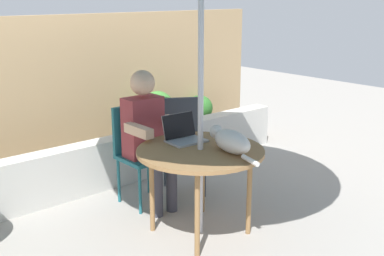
{
  "coord_description": "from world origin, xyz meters",
  "views": [
    {
      "loc": [
        -2.43,
        -2.7,
        1.89
      ],
      "look_at": [
        0.0,
        0.1,
        0.86
      ],
      "focal_mm": 45.88,
      "sensor_mm": 36.0,
      "label": 1
    }
  ],
  "objects": [
    {
      "name": "potted_plant_corner",
      "position": [
        0.92,
        1.76,
        0.46
      ],
      "size": [
        0.41,
        0.41,
        0.79
      ],
      "color": "#33383D",
      "rests_on": "ground"
    },
    {
      "name": "chair_empty",
      "position": [
        0.5,
        0.81,
        0.53
      ],
      "size": [
        0.55,
        0.55,
        0.9
      ],
      "color": "#33383F",
      "rests_on": "ground"
    },
    {
      "name": "planter_wall_low",
      "position": [
        0.0,
        1.34,
        0.25
      ],
      "size": [
        4.55,
        0.2,
        0.49
      ],
      "primitive_type": "cube",
      "color": "beige",
      "rests_on": "ground"
    },
    {
      "name": "fence_back",
      "position": [
        0.0,
        2.01,
        0.84
      ],
      "size": [
        5.05,
        0.08,
        1.67
      ],
      "primitive_type": "cube",
      "color": "tan",
      "rests_on": "ground"
    },
    {
      "name": "ground_plane",
      "position": [
        0.0,
        0.0,
        0.0
      ],
      "size": [
        14.0,
        14.0,
        0.0
      ],
      "primitive_type": "plane",
      "color": "gray"
    },
    {
      "name": "patio_table",
      "position": [
        0.0,
        0.0,
        0.65
      ],
      "size": [
        1.0,
        1.0,
        0.71
      ],
      "color": "olive",
      "rests_on": "ground"
    },
    {
      "name": "chair_occupied",
      "position": [
        0.0,
        0.85,
        0.53
      ],
      "size": [
        0.4,
        0.4,
        0.9
      ],
      "color": "#1E606B",
      "rests_on": "ground"
    },
    {
      "name": "cat",
      "position": [
        0.13,
        -0.19,
        0.79
      ],
      "size": [
        0.27,
        0.64,
        0.17
      ],
      "color": "silver",
      "rests_on": "patio_table"
    },
    {
      "name": "person_seated",
      "position": [
        0.0,
        0.69,
        0.7
      ],
      "size": [
        0.48,
        0.48,
        1.24
      ],
      "color": "maroon",
      "rests_on": "ground"
    },
    {
      "name": "potted_plant_near_fence",
      "position": [
        1.68,
        1.88,
        0.34
      ],
      "size": [
        0.33,
        0.33,
        0.61
      ],
      "color": "#33383D",
      "rests_on": "ground"
    },
    {
      "name": "laptop",
      "position": [
        0.04,
        0.27,
        0.77
      ],
      "size": [
        0.32,
        0.27,
        0.21
      ],
      "color": "gray",
      "rests_on": "patio_table"
    }
  ]
}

